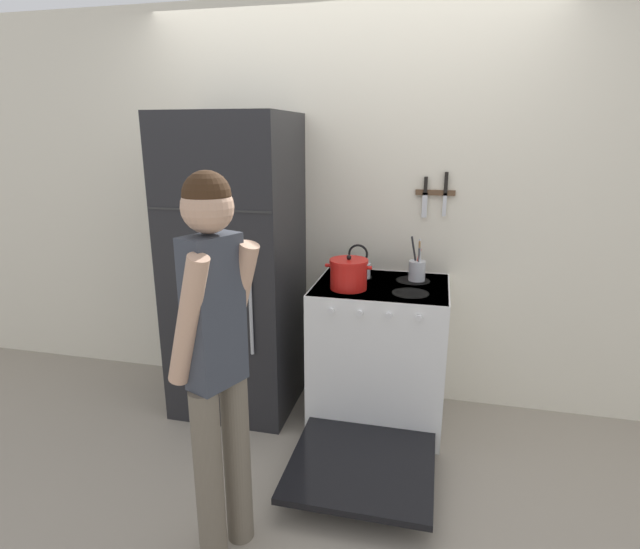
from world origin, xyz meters
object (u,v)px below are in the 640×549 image
utensil_jar (417,269)px  refrigerator (236,267)px  stove_range (378,356)px  tea_kettle (358,267)px  dutch_oven_pot (349,274)px  person (216,353)px

utensil_jar → refrigerator: bearing=-172.5°
stove_range → tea_kettle: 0.56m
dutch_oven_pot → tea_kettle: tea_kettle is taller
refrigerator → tea_kettle: (0.76, 0.14, 0.01)m
tea_kettle → person: person is taller
dutch_oven_pot → utensil_jar: 0.46m
dutch_oven_pot → tea_kettle: (0.01, 0.26, -0.03)m
tea_kettle → person: size_ratio=0.13×
tea_kettle → utensil_jar: bearing=0.9°
stove_range → person: size_ratio=0.83×
utensil_jar → dutch_oven_pot: bearing=-144.8°
stove_range → dutch_oven_pot: (-0.18, -0.09, 0.53)m
refrigerator → dutch_oven_pot: refrigerator is taller
refrigerator → dutch_oven_pot: bearing=-8.9°
refrigerator → person: size_ratio=1.15×
stove_range → person: person is taller
stove_range → utensil_jar: 0.58m
dutch_oven_pot → utensil_jar: bearing=35.2°
person → refrigerator: bearing=42.1°
refrigerator → stove_range: bearing=-1.6°
utensil_jar → person: size_ratio=0.17×
tea_kettle → utensil_jar: (0.36, 0.01, 0.01)m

